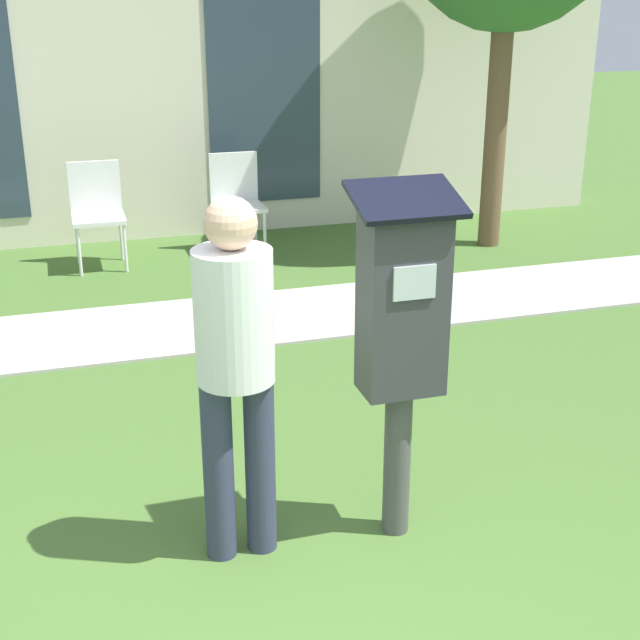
% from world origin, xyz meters
% --- Properties ---
extents(sidewalk, '(12.00, 1.10, 0.02)m').
position_xyz_m(sidewalk, '(0.00, 3.65, 0.01)').
color(sidewalk, '#B7B2A8').
rests_on(sidewalk, ground).
extents(building_facade, '(10.00, 0.26, 3.20)m').
position_xyz_m(building_facade, '(0.00, 6.25, 1.60)').
color(building_facade, beige).
rests_on(building_facade, ground).
extents(parking_meter, '(0.44, 0.31, 1.59)m').
position_xyz_m(parking_meter, '(0.71, 0.82, 1.02)').
color(parking_meter, '#4C4C4C').
rests_on(parking_meter, ground).
extents(person_standing, '(0.32, 0.32, 1.58)m').
position_xyz_m(person_standing, '(0.01, 0.87, 0.93)').
color(person_standing, '#333851').
rests_on(person_standing, ground).
extents(outdoor_chair_middle, '(0.44, 0.44, 0.90)m').
position_xyz_m(outdoor_chair_middle, '(-0.28, 5.38, 0.53)').
color(outdoor_chair_middle, white).
rests_on(outdoor_chair_middle, ground).
extents(outdoor_chair_right, '(0.44, 0.44, 0.90)m').
position_xyz_m(outdoor_chair_right, '(0.96, 5.44, 0.53)').
color(outdoor_chair_right, white).
rests_on(outdoor_chair_right, ground).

